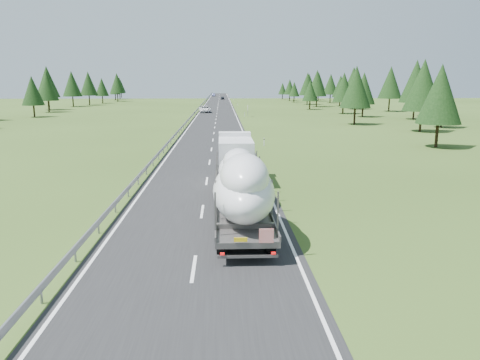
{
  "coord_description": "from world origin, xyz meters",
  "views": [
    {
      "loc": [
        1.26,
        -27.86,
        7.85
      ],
      "look_at": [
        2.31,
        -0.56,
        2.1
      ],
      "focal_mm": 35.0,
      "sensor_mm": 36.0,
      "label": 1
    }
  ],
  "objects_px": {
    "boat_truck": "(240,175)",
    "distant_car_dark": "(223,98)",
    "highway_sign": "(248,109)",
    "distant_van": "(205,109)",
    "distant_car_blue": "(213,95)"
  },
  "relations": [
    {
      "from": "distant_van",
      "to": "distant_car_blue",
      "type": "xyz_separation_m",
      "value": [
        -0.15,
        137.23,
        -0.07
      ]
    },
    {
      "from": "highway_sign",
      "to": "distant_car_dark",
      "type": "height_order",
      "value": "highway_sign"
    },
    {
      "from": "highway_sign",
      "to": "boat_truck",
      "type": "distance_m",
      "value": 80.19
    },
    {
      "from": "highway_sign",
      "to": "distant_car_dark",
      "type": "bearing_deg",
      "value": 93.0
    },
    {
      "from": "highway_sign",
      "to": "distant_van",
      "type": "distance_m",
      "value": 18.16
    },
    {
      "from": "distant_van",
      "to": "distant_car_blue",
      "type": "bearing_deg",
      "value": 84.93
    },
    {
      "from": "boat_truck",
      "to": "distant_car_blue",
      "type": "relative_size",
      "value": 4.23
    },
    {
      "from": "highway_sign",
      "to": "distant_car_blue",
      "type": "xyz_separation_m",
      "value": [
        -10.45,
        152.16,
        -1.02
      ]
    },
    {
      "from": "highway_sign",
      "to": "distant_van",
      "type": "bearing_deg",
      "value": 124.63
    },
    {
      "from": "distant_van",
      "to": "highway_sign",
      "type": "bearing_deg",
      "value": -60.51
    },
    {
      "from": "boat_truck",
      "to": "distant_car_dark",
      "type": "relative_size",
      "value": 5.03
    },
    {
      "from": "distant_van",
      "to": "distant_car_dark",
      "type": "height_order",
      "value": "distant_van"
    },
    {
      "from": "boat_truck",
      "to": "distant_car_dark",
      "type": "height_order",
      "value": "boat_truck"
    },
    {
      "from": "boat_truck",
      "to": "distant_car_dark",
      "type": "bearing_deg",
      "value": 90.21
    },
    {
      "from": "distant_van",
      "to": "distant_car_blue",
      "type": "distance_m",
      "value": 137.23
    }
  ]
}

